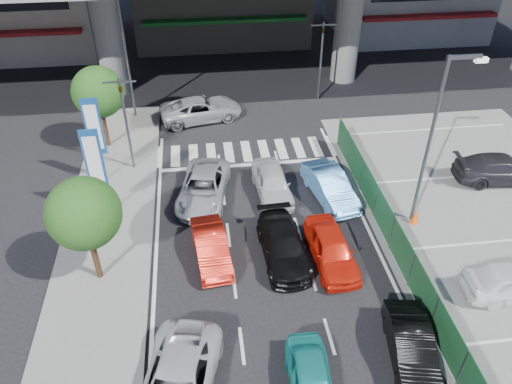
{
  "coord_description": "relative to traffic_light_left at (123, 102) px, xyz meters",
  "views": [
    {
      "loc": [
        -2.47,
        -10.99,
        14.99
      ],
      "look_at": [
        -0.23,
        6.83,
        1.68
      ],
      "focal_mm": 35.0,
      "sensor_mm": 36.0,
      "label": 1
    }
  ],
  "objects": [
    {
      "name": "ground",
      "position": [
        6.2,
        -12.0,
        -3.94
      ],
      "size": [
        120.0,
        120.0,
        0.0
      ],
      "primitive_type": "plane",
      "color": "black",
      "rests_on": "ground"
    },
    {
      "name": "sidewalk_left",
      "position": [
        -0.8,
        -8.0,
        -3.88
      ],
      "size": [
        4.0,
        30.0,
        0.12
      ],
      "primitive_type": "cube",
      "color": "slate",
      "rests_on": "ground"
    },
    {
      "name": "fence_run",
      "position": [
        11.5,
        -11.0,
        -3.04
      ],
      "size": [
        0.16,
        22.0,
        1.8
      ],
      "primitive_type": null,
      "color": "#1B512A",
      "rests_on": "ground"
    },
    {
      "name": "traffic_light_left",
      "position": [
        0.0,
        0.0,
        0.0
      ],
      "size": [
        1.6,
        1.24,
        5.2
      ],
      "color": "#595B60",
      "rests_on": "ground"
    },
    {
      "name": "traffic_light_right",
      "position": [
        11.7,
        7.0,
        0.0
      ],
      "size": [
        1.6,
        1.24,
        5.2
      ],
      "color": "#595B60",
      "rests_on": "ground"
    },
    {
      "name": "street_lamp_right",
      "position": [
        13.37,
        -6.0,
        0.83
      ],
      "size": [
        1.65,
        0.22,
        8.0
      ],
      "color": "#595B60",
      "rests_on": "ground"
    },
    {
      "name": "street_lamp_left",
      "position": [
        -0.13,
        6.0,
        0.83
      ],
      "size": [
        1.65,
        0.22,
        8.0
      ],
      "color": "#595B60",
      "rests_on": "ground"
    },
    {
      "name": "signboard_near",
      "position": [
        -1.0,
        -4.01,
        -0.87
      ],
      "size": [
        0.8,
        0.14,
        4.7
      ],
      "color": "#595B60",
      "rests_on": "ground"
    },
    {
      "name": "signboard_far",
      "position": [
        -1.4,
        -1.01,
        -0.87
      ],
      "size": [
        0.8,
        0.14,
        4.7
      ],
      "color": "#595B60",
      "rests_on": "ground"
    },
    {
      "name": "tree_near",
      "position": [
        -0.8,
        -8.0,
        -0.55
      ],
      "size": [
        2.8,
        2.8,
        4.8
      ],
      "color": "#382314",
      "rests_on": "ground"
    },
    {
      "name": "tree_far",
      "position": [
        -1.6,
        2.5,
        -0.55
      ],
      "size": [
        2.8,
        2.8,
        4.8
      ],
      "color": "#382314",
      "rests_on": "ground"
    },
    {
      "name": "taxi_teal_mid",
      "position": [
        6.63,
        -14.14,
        -3.32
      ],
      "size": [
        1.63,
        3.68,
        1.23
      ],
      "primitive_type": "imported",
      "rotation": [
        0.0,
        0.0,
        -0.05
      ],
      "color": "teal",
      "rests_on": "ground"
    },
    {
      "name": "hatch_black_mid_right",
      "position": [
        10.29,
        -13.26,
        -3.3
      ],
      "size": [
        1.92,
        4.02,
        1.27
      ],
      "primitive_type": "imported",
      "rotation": [
        0.0,
        0.0,
        -0.15
      ],
      "color": "black",
      "rests_on": "ground"
    },
    {
      "name": "taxi_orange_left",
      "position": [
        3.78,
        -7.4,
        -3.31
      ],
      "size": [
        1.72,
        3.89,
        1.24
      ],
      "primitive_type": "imported",
      "rotation": [
        0.0,
        0.0,
        0.11
      ],
      "color": "red",
      "rests_on": "ground"
    },
    {
      "name": "sedan_black_mid",
      "position": [
        6.8,
        -7.7,
        -3.3
      ],
      "size": [
        1.97,
        4.46,
        1.27
      ],
      "primitive_type": "imported",
      "rotation": [
        0.0,
        0.0,
        0.04
      ],
      "color": "black",
      "rests_on": "ground"
    },
    {
      "name": "taxi_orange_right",
      "position": [
        8.76,
        -8.21,
        -3.25
      ],
      "size": [
        1.86,
        4.14,
        1.38
      ],
      "primitive_type": "imported",
      "rotation": [
        0.0,
        0.0,
        0.06
      ],
      "color": "red",
      "rests_on": "ground"
    },
    {
      "name": "wagon_silver_front_left",
      "position": [
        3.63,
        -3.12,
        -3.28
      ],
      "size": [
        3.1,
        5.09,
        1.32
      ],
      "primitive_type": "imported",
      "rotation": [
        0.0,
        0.0,
        -0.2
      ],
      "color": "#A8AAAF",
      "rests_on": "ground"
    },
    {
      "name": "sedan_white_front_mid",
      "position": [
        7.02,
        -3.2,
        -3.25
      ],
      "size": [
        1.84,
        4.09,
        1.36
      ],
      "primitive_type": "imported",
      "rotation": [
        0.0,
        0.0,
        0.06
      ],
      "color": "silver",
      "rests_on": "ground"
    },
    {
      "name": "kei_truck_front_right",
      "position": [
        9.79,
        -3.83,
        -3.25
      ],
      "size": [
        2.26,
        4.39,
        1.38
      ],
      "primitive_type": "imported",
      "rotation": [
        0.0,
        0.0,
        0.2
      ],
      "color": "#5DAAF7",
      "rests_on": "ground"
    },
    {
      "name": "crossing_wagon_silver",
      "position": [
        3.83,
        5.13,
        -3.24
      ],
      "size": [
        5.39,
        3.25,
        1.4
      ],
      "primitive_type": "imported",
      "rotation": [
        0.0,
        0.0,
        1.76
      ],
      "color": "#A9ADB1",
      "rests_on": "ground"
    },
    {
      "name": "parked_sedan_dgrey",
      "position": [
        18.86,
        -3.53,
        -3.18
      ],
      "size": [
        4.96,
        2.39,
        1.39
      ],
      "primitive_type": "imported",
      "rotation": [
        0.0,
        0.0,
        1.48
      ],
      "color": "#28282C",
      "rests_on": "parking_lot"
    },
    {
      "name": "traffic_cone",
      "position": [
        13.21,
        -6.31,
        -3.52
      ],
      "size": [
        0.38,
        0.38,
        0.72
      ],
      "primitive_type": "cone",
      "rotation": [
        0.0,
        0.0,
        0.04
      ],
      "color": "#FB560D",
      "rests_on": "parking_lot"
    }
  ]
}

